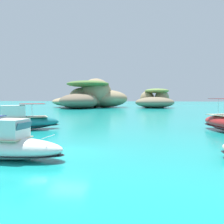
# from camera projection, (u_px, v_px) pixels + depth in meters

# --- Properties ---
(ground_plane) EXTENTS (400.00, 400.00, 0.00)m
(ground_plane) POSITION_uv_depth(u_px,v_px,m) (68.00, 152.00, 17.62)
(ground_plane) COLOR teal
(islet_large) EXTENTS (31.09, 30.89, 10.04)m
(islet_large) POSITION_uv_depth(u_px,v_px,m) (90.00, 98.00, 91.97)
(islet_large) COLOR #9E8966
(islet_large) RESTS_ON ground
(islet_small) EXTENTS (14.94, 15.02, 6.52)m
(islet_small) POSITION_uv_depth(u_px,v_px,m) (155.00, 100.00, 89.92)
(islet_small) COLOR #84755B
(islet_small) RESTS_ON ground
(motorboat_white) EXTENTS (8.14, 2.82, 2.52)m
(motorboat_white) POSITION_uv_depth(u_px,v_px,m) (1.00, 145.00, 15.79)
(motorboat_white) COLOR white
(motorboat_white) RESTS_ON ground
(motorboat_teal) EXTENTS (9.43, 7.02, 2.90)m
(motorboat_teal) POSITION_uv_depth(u_px,v_px,m) (17.00, 122.00, 29.58)
(motorboat_teal) COLOR #19727A
(motorboat_teal) RESTS_ON ground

